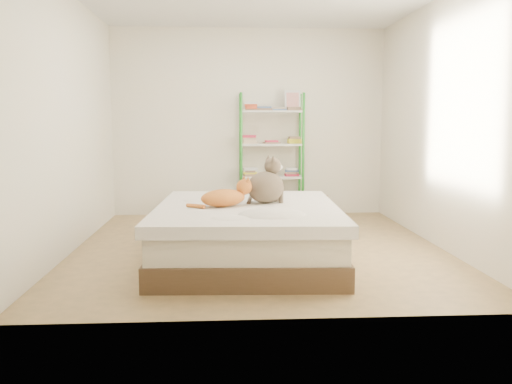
{
  "coord_description": "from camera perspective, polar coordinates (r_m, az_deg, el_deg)",
  "views": [
    {
      "loc": [
        -0.36,
        -5.56,
        1.31
      ],
      "look_at": [
        -0.04,
        -0.26,
        0.62
      ],
      "focal_mm": 38.0,
      "sensor_mm": 36.0,
      "label": 1
    }
  ],
  "objects": [
    {
      "name": "shelf_unit",
      "position": [
        7.48,
        1.67,
        4.41
      ],
      "size": [
        0.88,
        0.36,
        1.74
      ],
      "color": "#298B2B",
      "rests_on": "ground"
    },
    {
      "name": "room",
      "position": [
        5.57,
        0.26,
        7.29
      ],
      "size": [
        3.81,
        4.21,
        2.61
      ],
      "color": "tan",
      "rests_on": "ground"
    },
    {
      "name": "orange_cat",
      "position": [
        4.98,
        -3.48,
        -0.39
      ],
      "size": [
        0.58,
        0.45,
        0.21
      ],
      "primitive_type": null,
      "rotation": [
        0.0,
        0.0,
        0.41
      ],
      "color": "gold",
      "rests_on": "bed"
    },
    {
      "name": "white_bin",
      "position": [
        7.35,
        -6.53,
        -1.5
      ],
      "size": [
        0.38,
        0.36,
        0.36
      ],
      "rotation": [
        0.0,
        0.0,
        0.34
      ],
      "color": "white",
      "rests_on": "ground"
    },
    {
      "name": "cardboard_box",
      "position": [
        7.01,
        5.01,
        -1.88
      ],
      "size": [
        0.66,
        0.68,
        0.42
      ],
      "rotation": [
        0.0,
        0.0,
        -0.51
      ],
      "color": "tan",
      "rests_on": "ground"
    },
    {
      "name": "grey_cat",
      "position": [
        5.18,
        1.02,
        1.25
      ],
      "size": [
        0.48,
        0.45,
        0.44
      ],
      "primitive_type": null,
      "rotation": [
        0.0,
        0.0,
        1.96
      ],
      "color": "brown",
      "rests_on": "bed"
    },
    {
      "name": "bed",
      "position": [
        5.12,
        -0.92,
        -4.36
      ],
      "size": [
        1.77,
        2.17,
        0.53
      ],
      "rotation": [
        0.0,
        0.0,
        -0.05
      ],
      "color": "#45311F",
      "rests_on": "ground"
    }
  ]
}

